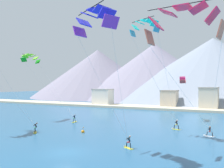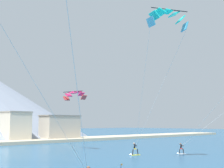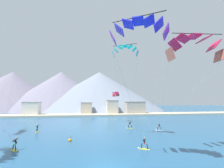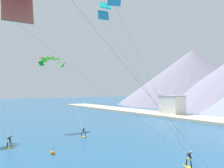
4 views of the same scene
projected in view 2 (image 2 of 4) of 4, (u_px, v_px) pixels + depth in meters
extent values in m
cube|color=yellow|center=(135.00, 155.00, 43.30)|extent=(1.51, 0.83, 0.07)
cylinder|color=black|center=(138.00, 152.00, 43.53)|extent=(0.28, 0.19, 0.76)
cylinder|color=black|center=(133.00, 152.00, 43.16)|extent=(0.28, 0.19, 0.76)
cube|color=yellow|center=(135.00, 149.00, 43.40)|extent=(0.32, 0.37, 0.12)
cylinder|color=black|center=(135.00, 146.00, 43.55)|extent=(0.35, 0.52, 0.64)
cylinder|color=black|center=(136.00, 145.00, 43.55)|extent=(0.23, 0.55, 0.42)
cylinder|color=black|center=(134.00, 145.00, 43.43)|extent=(0.23, 0.55, 0.42)
cylinder|color=black|center=(136.00, 145.00, 43.33)|extent=(0.51, 0.18, 0.03)
sphere|color=beige|center=(134.00, 144.00, 43.77)|extent=(0.23, 0.23, 0.23)
cone|color=white|center=(130.00, 155.00, 42.90)|extent=(0.39, 0.43, 0.36)
sphere|color=brown|center=(88.00, 168.00, 20.14)|extent=(0.23, 0.23, 0.23)
cube|color=white|center=(181.00, 154.00, 44.82)|extent=(1.49, 0.66, 0.07)
cylinder|color=black|center=(183.00, 151.00, 45.09)|extent=(0.24, 0.15, 0.68)
cylinder|color=black|center=(179.00, 151.00, 44.64)|extent=(0.24, 0.15, 0.68)
cube|color=red|center=(181.00, 149.00, 44.91)|extent=(0.26, 0.32, 0.12)
cylinder|color=black|center=(181.00, 146.00, 44.99)|extent=(0.25, 0.34, 0.57)
cylinder|color=black|center=(182.00, 145.00, 44.99)|extent=(0.15, 0.50, 0.37)
cylinder|color=black|center=(181.00, 145.00, 44.87)|extent=(0.15, 0.50, 0.37)
cylinder|color=black|center=(182.00, 145.00, 44.78)|extent=(0.52, 0.11, 0.03)
sphere|color=#9E7051|center=(180.00, 144.00, 45.10)|extent=(0.21, 0.21, 0.21)
cone|color=white|center=(177.00, 154.00, 44.33)|extent=(0.35, 0.40, 0.36)
cube|color=teal|center=(185.00, 27.00, 38.38)|extent=(0.98, 1.25, 1.10)
cube|color=#1EDFC8|center=(180.00, 20.00, 38.35)|extent=(1.28, 1.38, 0.95)
cube|color=#1EDFC8|center=(174.00, 14.00, 38.14)|extent=(1.43, 1.47, 0.65)
cube|color=#1EDFC8|center=(167.00, 12.00, 37.78)|extent=(1.43, 1.50, 0.25)
cube|color=#1EDFC8|center=(160.00, 12.00, 37.33)|extent=(1.34, 1.48, 0.65)
cube|color=#1EDFC8|center=(154.00, 16.00, 36.86)|extent=(1.11, 1.42, 0.95)
cube|color=teal|center=(151.00, 22.00, 36.44)|extent=(0.76, 1.31, 1.10)
cylinder|color=black|center=(170.00, 10.00, 37.30)|extent=(4.35, 2.26, 0.10)
cylinder|color=silver|center=(159.00, 92.00, 40.83)|extent=(0.69, 8.98, 14.36)
cylinder|color=silver|center=(142.00, 91.00, 39.81)|extent=(5.45, 7.21, 14.36)
cylinder|color=silver|center=(73.00, 56.00, 15.43)|extent=(7.66, 6.76, 12.77)
cylinder|color=silver|center=(22.00, 61.00, 16.55)|extent=(10.17, 1.15, 12.77)
cylinder|color=silver|center=(218.00, 104.00, 38.87)|extent=(4.96, 13.86, 11.21)
cube|color=#BD3E3A|center=(84.00, 97.00, 50.85)|extent=(1.19, 0.77, 0.77)
cube|color=#E42665|center=(81.00, 94.00, 51.21)|extent=(1.22, 0.91, 0.63)
cube|color=#E42665|center=(78.00, 92.00, 51.64)|extent=(1.23, 0.98, 0.43)
cube|color=#E42665|center=(75.00, 92.00, 52.11)|extent=(1.24, 0.97, 0.18)
cube|color=#E42665|center=(71.00, 93.00, 52.55)|extent=(1.23, 0.94, 0.43)
cube|color=#E42665|center=(69.00, 95.00, 52.93)|extent=(1.22, 0.84, 0.63)
cube|color=#BD3E3A|center=(66.00, 98.00, 53.20)|extent=(1.19, 0.67, 0.77)
cylinder|color=black|center=(73.00, 92.00, 51.70)|extent=(0.95, 4.05, 0.10)
cylinder|color=black|center=(121.00, 167.00, 27.23)|extent=(0.04, 0.04, 0.44)
cube|color=orange|center=(122.00, 164.00, 27.31)|extent=(0.18, 0.01, 0.12)
cube|color=#B7AD9E|center=(60.00, 129.00, 78.52)|extent=(9.42, 4.88, 6.12)
cube|color=gray|center=(60.00, 116.00, 78.92)|extent=(9.80, 5.07, 0.30)
cube|color=beige|center=(15.00, 128.00, 71.59)|extent=(5.41, 6.02, 6.79)
cube|color=gray|center=(15.00, 112.00, 72.03)|extent=(5.63, 6.26, 0.30)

